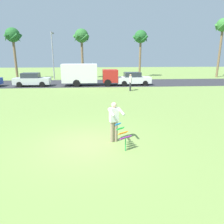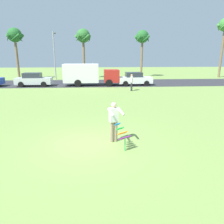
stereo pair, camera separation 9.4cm
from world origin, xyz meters
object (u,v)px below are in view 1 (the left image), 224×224
(palm_tree_centre_far, at_px, (141,38))
(person_walker_near, at_px, (130,82))
(kite_held, at_px, (123,134))
(parked_car_silver, at_px, (32,80))
(palm_tree_left_near, at_px, (13,37))
(palm_tree_far_left, at_px, (223,28))
(streetlight_pole, at_px, (53,53))
(person_kite_flyer, at_px, (114,121))
(parked_truck_red_cab, at_px, (87,74))
(palm_tree_right_near, at_px, (82,38))
(parked_car_white, at_px, (133,79))

(palm_tree_centre_far, distance_m, person_walker_near, 16.33)
(kite_held, height_order, palm_tree_centre_far, palm_tree_centre_far)
(parked_car_silver, xyz_separation_m, palm_tree_left_near, (-4.52, 8.10, 5.49))
(palm_tree_far_left, bearing_deg, kite_held, -126.08)
(streetlight_pole, bearing_deg, parked_car_silver, -100.87)
(person_kite_flyer, relative_size, parked_truck_red_cab, 0.26)
(person_kite_flyer, relative_size, palm_tree_right_near, 0.23)
(palm_tree_left_near, xyz_separation_m, palm_tree_right_near, (10.14, 0.57, 0.01))
(kite_held, height_order, parked_car_white, parked_car_white)
(kite_held, distance_m, streetlight_pole, 26.73)
(person_kite_flyer, relative_size, streetlight_pole, 0.25)
(kite_held, xyz_separation_m, parked_car_silver, (-8.57, 18.45, 0.11))
(person_kite_flyer, height_order, parked_truck_red_cab, parked_truck_red_cab)
(parked_truck_red_cab, height_order, palm_tree_far_left, palm_tree_far_left)
(palm_tree_left_near, relative_size, palm_tree_far_left, 0.81)
(person_kite_flyer, xyz_separation_m, palm_tree_centre_far, (7.03, 28.21, 5.41))
(kite_held, bearing_deg, palm_tree_centre_far, 76.88)
(streetlight_pole, bearing_deg, palm_tree_far_left, 3.59)
(person_kite_flyer, relative_size, parked_car_silver, 0.41)
(parked_car_silver, relative_size, palm_tree_far_left, 0.45)
(palm_tree_left_near, bearing_deg, kite_held, -63.74)
(kite_held, relative_size, streetlight_pole, 0.15)
(parked_car_white, xyz_separation_m, palm_tree_left_near, (-16.83, 8.10, 5.49))
(palm_tree_left_near, bearing_deg, parked_car_silver, -60.82)
(parked_car_silver, distance_m, palm_tree_right_near, 11.70)
(person_kite_flyer, distance_m, parked_car_white, 18.10)
(palm_tree_centre_far, relative_size, streetlight_pole, 1.10)
(parked_car_white, bearing_deg, person_kite_flyer, -102.78)
(palm_tree_centre_far, bearing_deg, parked_car_silver, -145.46)
(palm_tree_left_near, distance_m, palm_tree_centre_far, 20.01)
(kite_held, xyz_separation_m, parked_truck_red_cab, (-2.03, 18.45, 0.74))
(person_kite_flyer, distance_m, parked_truck_red_cab, 17.75)
(palm_tree_right_near, bearing_deg, parked_car_white, -52.34)
(palm_tree_centre_far, bearing_deg, parked_car_white, -106.00)
(palm_tree_far_left, bearing_deg, palm_tree_centre_far, 172.21)
(parked_car_silver, relative_size, person_walker_near, 2.44)
(parked_truck_red_cab, relative_size, person_walker_near, 3.87)
(parked_car_silver, height_order, palm_tree_far_left, palm_tree_far_left)
(parked_car_silver, distance_m, parked_truck_red_cab, 6.58)
(person_walker_near, bearing_deg, kite_held, -100.63)
(parked_car_white, relative_size, palm_tree_far_left, 0.45)
(streetlight_pole, bearing_deg, person_walker_near, -49.02)
(palm_tree_left_near, height_order, palm_tree_far_left, palm_tree_far_left)
(person_kite_flyer, bearing_deg, parked_car_white, 77.22)
(parked_car_silver, distance_m, palm_tree_left_near, 10.78)
(parked_car_silver, relative_size, palm_tree_centre_far, 0.55)
(kite_held, distance_m, parked_car_white, 18.82)
(palm_tree_right_near, bearing_deg, parked_truck_red_cab, -83.91)
(parked_truck_red_cab, bearing_deg, person_walker_near, -42.48)
(person_kite_flyer, height_order, palm_tree_far_left, palm_tree_far_left)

